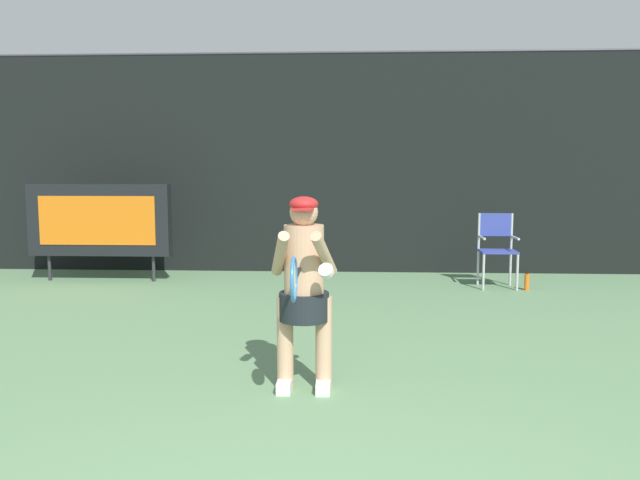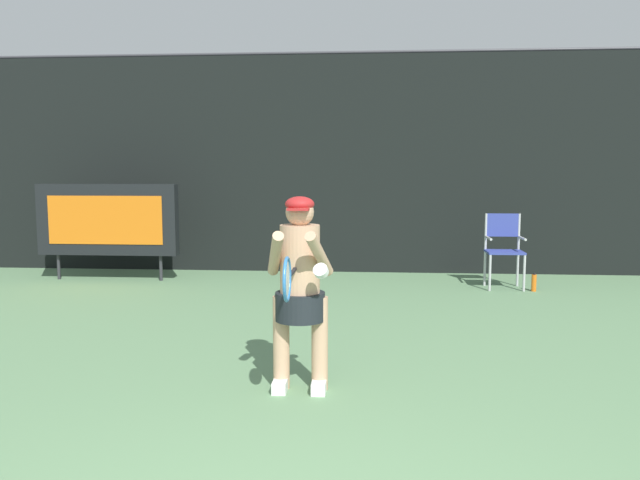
# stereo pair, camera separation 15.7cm
# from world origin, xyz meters

# --- Properties ---
(backdrop_screen) EXTENTS (18.00, 0.12, 3.66)m
(backdrop_screen) POSITION_xyz_m (0.00, 8.50, 1.81)
(backdrop_screen) COLOR black
(backdrop_screen) RESTS_ON ground
(scoreboard) EXTENTS (2.20, 0.21, 1.50)m
(scoreboard) POSITION_xyz_m (-3.68, 7.37, 0.95)
(scoreboard) COLOR black
(scoreboard) RESTS_ON ground
(umpire_chair) EXTENTS (0.52, 0.44, 1.08)m
(umpire_chair) POSITION_xyz_m (2.34, 7.19, 0.62)
(umpire_chair) COLOR #B7B7BC
(umpire_chair) RESTS_ON ground
(water_bottle) EXTENTS (0.07, 0.07, 0.27)m
(water_bottle) POSITION_xyz_m (2.72, 6.94, 0.12)
(water_bottle) COLOR orange
(water_bottle) RESTS_ON ground
(tennis_player) EXTENTS (0.53, 0.60, 1.52)m
(tennis_player) POSITION_xyz_m (-0.15, 2.67, 0.84)
(tennis_player) COLOR white
(tennis_player) RESTS_ON ground
(tennis_racket) EXTENTS (0.03, 0.60, 0.31)m
(tennis_racket) POSITION_xyz_m (-0.18, 2.11, 0.98)
(tennis_racket) COLOR black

